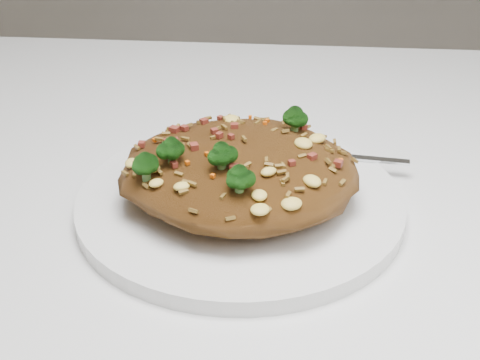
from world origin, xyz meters
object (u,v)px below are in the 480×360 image
object	(u,v)px
plate	(240,202)
fried_rice	(239,163)
dining_table	(212,260)
fork	(331,156)

from	to	relation	value
plate	fried_rice	xyz separation A→B (m)	(-0.00, -0.00, 0.04)
dining_table	fork	bearing A→B (deg)	16.10
plate	dining_table	bearing A→B (deg)	125.72
plate	fork	distance (m)	0.11
fork	fried_rice	bearing A→B (deg)	-130.17
dining_table	fork	size ratio (longest dim) A/B	7.38
fried_rice	fork	xyz separation A→B (m)	(0.08, 0.08, -0.03)
dining_table	plate	size ratio (longest dim) A/B	4.26
fried_rice	fork	world-z (taller)	fried_rice
plate	fried_rice	distance (m)	0.04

